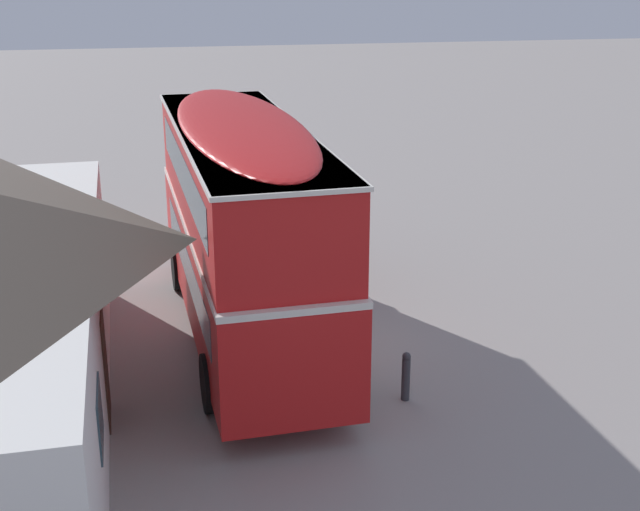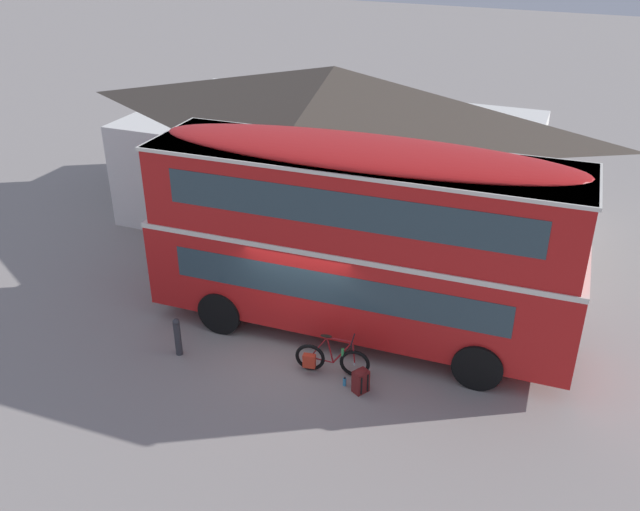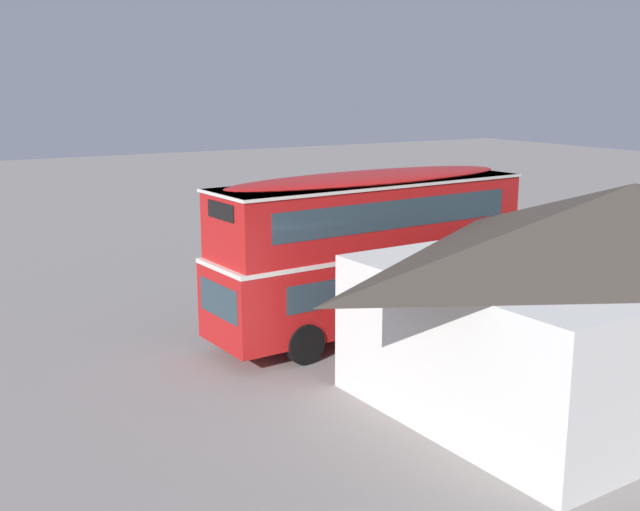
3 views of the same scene
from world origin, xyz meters
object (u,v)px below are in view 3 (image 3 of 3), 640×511
at_px(touring_bicycle, 335,305).
at_px(backpack_on_ground, 307,309).
at_px(water_bottle_blue_sports, 318,313).
at_px(kerb_bollard, 408,282).
at_px(double_decker_bus, 370,245).

xyz_separation_m(touring_bicycle, backpack_on_ground, (0.87, -0.32, -0.07)).
bearing_deg(water_bottle_blue_sports, touring_bicycle, 150.95).
height_order(touring_bicycle, kerb_bollard, touring_bicycle).
relative_size(double_decker_bus, backpack_on_ground, 17.59).
distance_m(double_decker_bus, touring_bicycle, 2.92).
relative_size(touring_bicycle, kerb_bollard, 1.73).
bearing_deg(double_decker_bus, backpack_on_ground, -66.53).
height_order(touring_bicycle, backpack_on_ground, touring_bicycle).
bearing_deg(touring_bicycle, double_decker_bus, 92.07).
height_order(double_decker_bus, water_bottle_blue_sports, double_decker_bus).
bearing_deg(kerb_bollard, water_bottle_blue_sports, 7.39).
distance_m(backpack_on_ground, kerb_bollard, 4.38).
bearing_deg(water_bottle_blue_sports, kerb_bollard, -172.61).
xyz_separation_m(double_decker_bus, touring_bicycle, (0.07, -1.84, -2.27)).
xyz_separation_m(double_decker_bus, kerb_bollard, (-3.41, -2.62, -2.14)).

